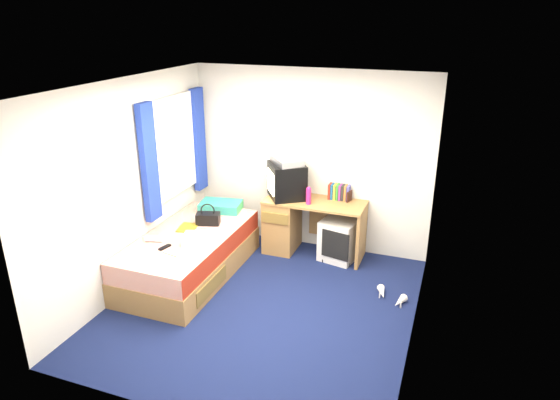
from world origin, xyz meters
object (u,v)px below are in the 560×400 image
(bed, at_px, (190,255))
(remote_control, at_px, (165,247))
(colour_swatch_fan, at_px, (171,253))
(vcr, at_px, (287,161))
(desk, at_px, (295,222))
(storage_cube, at_px, (339,240))
(pink_water_bottle, at_px, (308,196))
(crt_tv, at_px, (287,181))
(magazine, at_px, (188,228))
(pillow, at_px, (221,206))
(white_heels, at_px, (391,297))
(handbag, at_px, (208,218))
(towel, at_px, (197,239))
(aerosol_can, at_px, (304,191))
(picture_frame, at_px, (349,196))
(water_bottle, at_px, (154,239))

(bed, xyz_separation_m, remote_control, (-0.07, -0.41, 0.28))
(bed, height_order, colour_swatch_fan, colour_swatch_fan)
(bed, xyz_separation_m, vcr, (0.87, 1.09, 0.98))
(bed, relative_size, desk, 1.54)
(storage_cube, height_order, remote_control, remote_control)
(vcr, height_order, pink_water_bottle, vcr)
(crt_tv, xyz_separation_m, magazine, (-0.97, -0.93, -0.43))
(pillow, xyz_separation_m, white_heels, (2.39, -0.58, -0.56))
(handbag, relative_size, towel, 1.03)
(remote_control, bearing_deg, aerosol_can, 66.35)
(vcr, bearing_deg, magazine, -88.08)
(aerosol_can, bearing_deg, picture_frame, 7.57)
(bed, bearing_deg, pink_water_bottle, 38.01)
(vcr, distance_m, aerosol_can, 0.46)
(picture_frame, distance_m, towel, 2.03)
(pillow, distance_m, vcr, 1.10)
(picture_frame, height_order, colour_swatch_fan, picture_frame)
(white_heels, bearing_deg, vcr, 151.66)
(towel, bearing_deg, crt_tv, 62.77)
(storage_cube, bearing_deg, crt_tv, -170.97)
(vcr, relative_size, picture_frame, 3.09)
(pillow, xyz_separation_m, vcr, (0.85, 0.26, 0.65))
(handbag, bearing_deg, crt_tv, 25.04)
(storage_cube, relative_size, crt_tv, 0.87)
(bed, relative_size, white_heels, 5.43)
(bed, height_order, white_heels, bed)
(picture_frame, distance_m, aerosol_can, 0.59)
(bed, bearing_deg, picture_frame, 35.93)
(aerosol_can, bearing_deg, water_bottle, -133.33)
(magazine, bearing_deg, crt_tv, 43.68)
(bed, height_order, pink_water_bottle, pink_water_bottle)
(towel, distance_m, water_bottle, 0.51)
(pillow, distance_m, pink_water_bottle, 1.22)
(crt_tv, distance_m, picture_frame, 0.84)
(bed, xyz_separation_m, pink_water_bottle, (1.21, 0.95, 0.59))
(pillow, distance_m, storage_cube, 1.64)
(bed, height_order, picture_frame, picture_frame)
(vcr, height_order, water_bottle, vcr)
(aerosol_can, distance_m, white_heels, 1.78)
(white_heels, bearing_deg, aerosol_can, 146.20)
(crt_tv, relative_size, white_heels, 1.68)
(desk, bearing_deg, vcr, 178.10)
(pillow, xyz_separation_m, colour_swatch_fan, (0.06, -1.35, -0.05))
(handbag, distance_m, white_heels, 2.40)
(pillow, height_order, water_bottle, pillow)
(crt_tv, xyz_separation_m, pink_water_bottle, (0.34, -0.14, -0.13))
(crt_tv, distance_m, pink_water_bottle, 0.39)
(water_bottle, xyz_separation_m, remote_control, (0.21, -0.10, -0.03))
(desk, relative_size, storage_cube, 2.40)
(vcr, xyz_separation_m, towel, (-0.65, -1.26, -0.66))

